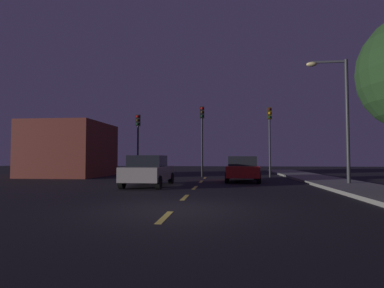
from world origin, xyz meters
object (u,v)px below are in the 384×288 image
object	(u,v)px
traffic_signal_center	(202,128)
car_stopped_ahead	(242,169)
traffic_signal_left	(138,133)
street_lamp_right	(340,108)
traffic_signal_right	(270,129)
car_adjacent_lane	(148,171)

from	to	relation	value
traffic_signal_center	car_stopped_ahead	distance (m)	6.03
traffic_signal_left	car_stopped_ahead	distance (m)	9.42
traffic_signal_left	street_lamp_right	distance (m)	14.63
traffic_signal_right	street_lamp_right	world-z (taller)	street_lamp_right
street_lamp_right	traffic_signal_right	bearing A→B (deg)	110.47
traffic_signal_center	car_stopped_ahead	xyz separation A→B (m)	(2.81, -4.41, -2.99)
traffic_signal_left	car_stopped_ahead	bearing A→B (deg)	-29.20
traffic_signal_right	car_adjacent_lane	xyz separation A→B (m)	(-7.24, -8.36, -2.88)
traffic_signal_right	car_stopped_ahead	world-z (taller)	traffic_signal_right
car_adjacent_lane	traffic_signal_left	bearing A→B (deg)	109.51
traffic_signal_left	traffic_signal_right	distance (m)	10.20
car_stopped_ahead	traffic_signal_left	bearing A→B (deg)	150.80
car_stopped_ahead	street_lamp_right	size ratio (longest dim) A/B	0.70
traffic_signal_left	traffic_signal_center	world-z (taller)	traffic_signal_center
traffic_signal_left	car_adjacent_lane	size ratio (longest dim) A/B	1.18
car_adjacent_lane	street_lamp_right	distance (m)	10.47
car_stopped_ahead	street_lamp_right	xyz separation A→B (m)	(4.93, -2.61, 3.26)
car_adjacent_lane	street_lamp_right	bearing A→B (deg)	7.71
traffic_signal_left	traffic_signal_right	xyz separation A→B (m)	(10.20, 0.00, 0.26)
car_stopped_ahead	car_adjacent_lane	world-z (taller)	car_adjacent_lane
traffic_signal_right	car_stopped_ahead	xyz separation A→B (m)	(-2.30, -4.41, -2.89)
traffic_signal_left	car_adjacent_lane	xyz separation A→B (m)	(2.96, -8.36, -2.63)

